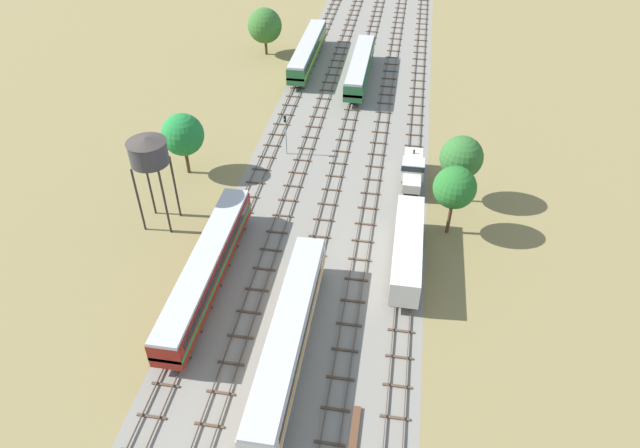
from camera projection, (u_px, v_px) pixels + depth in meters
The scene contains 19 objects.
ground_plane at pixel (347, 128), 81.29m from camera, with size 480.00×480.00×0.00m, color olive.
ballast_bed at pixel (347, 128), 81.29m from camera, with size 22.98×176.00×0.01m, color gray.
track_far_left at pixel (284, 119), 83.18m from camera, with size 2.40×126.00×0.29m.
track_left at pixel (316, 122), 82.58m from camera, with size 2.40×126.00×0.29m.
track_centre_left at pixel (348, 124), 81.98m from camera, with size 2.40×126.00×0.29m.
track_centre at pixel (381, 127), 81.38m from camera, with size 2.40×126.00×0.29m.
track_centre_right at pixel (415, 129), 80.78m from camera, with size 2.40×126.00×0.29m.
passenger_coach_centre_left_nearest at pixel (288, 334), 48.37m from camera, with size 2.96×22.00×3.80m.
passenger_coach_far_left_near at pixel (206, 267), 54.86m from camera, with size 2.96×22.00×3.80m.
freight_boxcar_centre_right_mid at pixel (408, 248), 57.29m from camera, with size 2.87×14.00×3.60m.
shunter_loco_centre_right_midfar at pixel (413, 169), 69.34m from camera, with size 2.74×8.46×3.10m.
diesel_railcar_centre_left_far at pixel (360, 67), 91.77m from camera, with size 2.96×20.50×3.80m.
passenger_coach_far_left_farther at pixel (308, 50), 97.08m from camera, with size 2.96×22.00×3.80m.
water_tower at pixel (148, 152), 58.69m from camera, with size 4.18×4.18×10.92m.
signal_post_nearest at pixel (286, 130), 73.64m from camera, with size 0.28×0.47×5.75m.
lineside_tree_0 at pixel (183, 135), 69.05m from camera, with size 5.16×5.16×8.03m.
lineside_tree_1 at pixel (455, 188), 59.37m from camera, with size 4.55×4.55×8.28m.
lineside_tree_2 at pixel (265, 26), 99.22m from camera, with size 5.96×5.96×8.12m.
lineside_tree_3 at pixel (461, 157), 64.06m from camera, with size 4.89×4.89×8.39m.
Camera 1 is at (7.81, -15.72, 40.07)m, focal length 32.07 mm.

